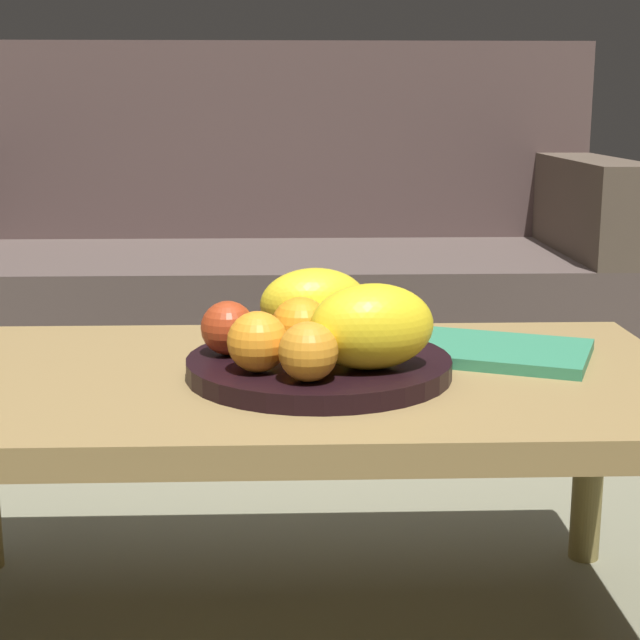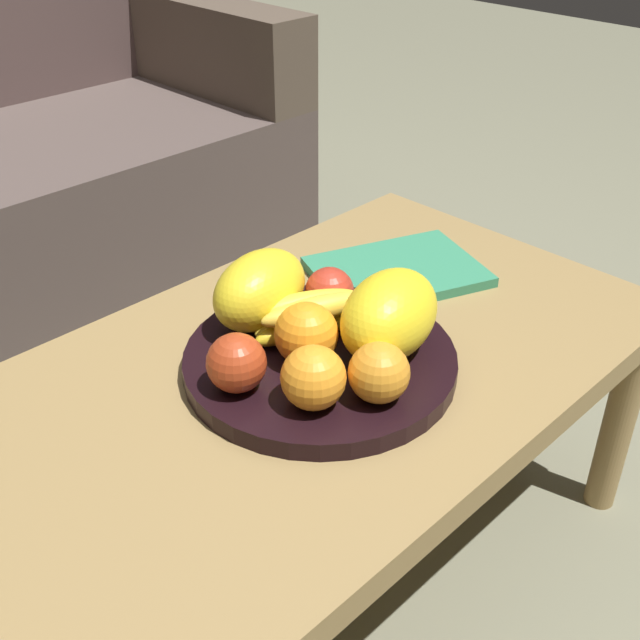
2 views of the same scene
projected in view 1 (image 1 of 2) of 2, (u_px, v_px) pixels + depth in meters
name	position (u px, v px, depth m)	size (l,w,h in m)	color
ground_plane	(291.00, 640.00, 1.40)	(8.00, 8.00, 0.00)	#73725A
coffee_table	(289.00, 404.00, 1.33)	(1.07, 0.57, 0.40)	olive
couch	(263.00, 285.00, 2.44)	(1.70, 0.70, 0.90)	#50423E
fruit_bowl	(320.00, 366.00, 1.30)	(0.35, 0.35, 0.03)	black
melon_large_front	(315.00, 303.00, 1.39)	(0.15, 0.10, 0.10)	yellow
melon_smaller_beside	(373.00, 327.00, 1.23)	(0.16, 0.11, 0.11)	yellow
orange_front	(310.00, 352.00, 1.18)	(0.07, 0.07, 0.07)	orange
orange_left	(302.00, 328.00, 1.29)	(0.08, 0.08, 0.08)	orange
orange_right	(259.00, 342.00, 1.22)	(0.08, 0.08, 0.08)	orange
apple_front	(375.00, 322.00, 1.35)	(0.07, 0.07, 0.07)	#B03222
apple_left	(229.00, 328.00, 1.30)	(0.07, 0.07, 0.07)	#AF3A1A
banana_bunch	(335.00, 329.00, 1.33)	(0.17, 0.11, 0.06)	yellow
magazine	(499.00, 351.00, 1.39)	(0.25, 0.18, 0.02)	#358861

